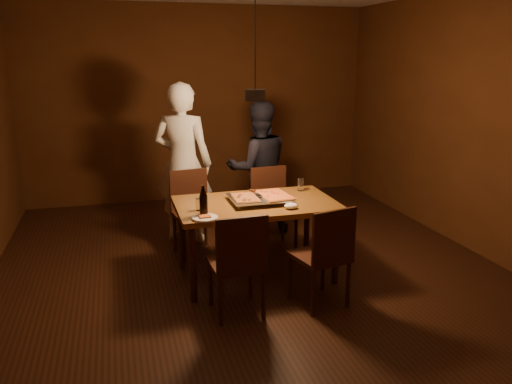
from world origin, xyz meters
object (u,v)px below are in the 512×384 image
object	(u,v)px
plate_slice	(205,218)
diner_dark	(258,168)
chair_near_left	(239,256)
dining_table	(256,210)
diner_white	(183,163)
pendant_lamp	(255,94)
pizza_tray	(259,200)
chair_near_right	(326,248)
chair_far_right	(272,200)
beer_bottle_b	(204,201)
chair_far_left	(192,204)
beer_bottle_a	(203,201)

from	to	relation	value
plate_slice	diner_dark	xyz separation A→B (m)	(0.93, 1.60, 0.03)
chair_near_left	plate_slice	size ratio (longest dim) A/B	2.18
dining_table	diner_white	world-z (taller)	diner_white
dining_table	pendant_lamp	world-z (taller)	pendant_lamp
pizza_tray	diner_white	xyz separation A→B (m)	(-0.55, 1.21, 0.14)
chair_near_right	chair_near_left	bearing A→B (deg)	164.74
chair_near_right	pendant_lamp	xyz separation A→B (m)	(-0.41, 0.72, 1.22)
pizza_tray	plate_slice	xyz separation A→B (m)	(-0.59, -0.36, -0.01)
chair_far_right	chair_near_right	world-z (taller)	same
pizza_tray	beer_bottle_b	bearing A→B (deg)	-150.68
chair_near_right	beer_bottle_b	world-z (taller)	beer_bottle_b
chair_near_left	chair_near_right	size ratio (longest dim) A/B	0.96
diner_white	pendant_lamp	bearing A→B (deg)	136.64
dining_table	diner_dark	distance (m)	1.30
beer_bottle_b	plate_slice	size ratio (longest dim) A/B	1.13
chair_far_left	chair_near_right	bearing A→B (deg)	110.19
beer_bottle_b	chair_near_left	bearing A→B (deg)	-68.60
diner_white	diner_dark	xyz separation A→B (m)	(0.90, 0.03, -0.12)
pizza_tray	plate_slice	world-z (taller)	pizza_tray
beer_bottle_b	pendant_lamp	xyz separation A→B (m)	(0.52, 0.21, 0.89)
dining_table	pendant_lamp	distance (m)	1.09
chair_near_left	diner_dark	bearing A→B (deg)	67.51
chair_far_right	chair_near_left	xyz separation A→B (m)	(-0.74, -1.46, 0.00)
dining_table	chair_near_left	world-z (taller)	chair_near_left
chair_near_right	chair_far_right	bearing A→B (deg)	77.09
chair_near_left	diner_dark	world-z (taller)	diner_dark
chair_near_left	pendant_lamp	bearing A→B (deg)	62.27
chair_far_left	pendant_lamp	size ratio (longest dim) A/B	0.44
beer_bottle_b	diner_white	xyz separation A→B (m)	(0.02, 1.46, 0.03)
beer_bottle_a	plate_slice	distance (m)	0.15
chair_far_right	beer_bottle_a	size ratio (longest dim) A/B	1.80
beer_bottle_b	pendant_lamp	bearing A→B (deg)	22.00
chair_far_left	beer_bottle_b	size ratio (longest dim) A/B	1.93
beer_bottle_a	dining_table	bearing A→B (deg)	26.30
pizza_tray	pendant_lamp	bearing A→B (deg)	-137.28
beer_bottle_b	plate_slice	bearing A→B (deg)	-96.96
chair_far_left	beer_bottle_a	world-z (taller)	beer_bottle_a
plate_slice	diner_dark	world-z (taller)	diner_dark
chair_far_left	chair_near_left	world-z (taller)	same
pendant_lamp	beer_bottle_a	bearing A→B (deg)	-156.30
pendant_lamp	plate_slice	bearing A→B (deg)	-149.04
dining_table	beer_bottle_b	world-z (taller)	beer_bottle_b
chair_far_left	beer_bottle_a	bearing A→B (deg)	78.19
beer_bottle_b	pendant_lamp	size ratio (longest dim) A/B	0.23
pizza_tray	beer_bottle_a	distance (m)	0.65
chair_far_right	plate_slice	distance (m)	1.46
chair_near_left	beer_bottle_a	world-z (taller)	beer_bottle_a
chair_far_right	diner_white	bearing A→B (deg)	-32.83
beer_bottle_a	diner_white	size ratio (longest dim) A/B	0.15
beer_bottle_b	diner_dark	world-z (taller)	diner_dark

